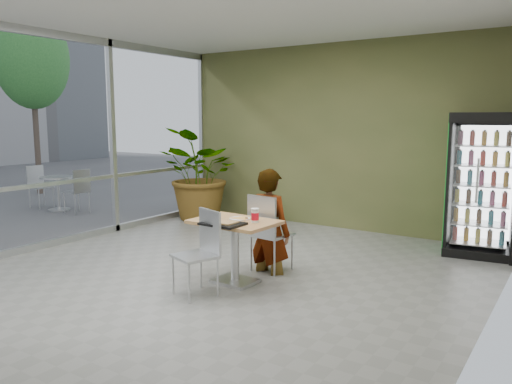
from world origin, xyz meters
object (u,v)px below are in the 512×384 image
chair_far (267,227)px  potted_plant (202,174)px  beverage_fridge (481,185)px  seated_woman (270,232)px  soda_cup (255,216)px  cafeteria_tray (223,224)px  dining_table (235,238)px  chair_near (203,245)px

chair_far → potted_plant: potted_plant is taller
beverage_fridge → potted_plant: size_ratio=1.14×
chair_far → beverage_fridge: bearing=-125.4°
seated_woman → potted_plant: (-2.77, 2.03, 0.37)m
chair_far → soda_cup: size_ratio=6.09×
chair_far → seated_woman: seated_woman is taller
seated_woman → cafeteria_tray: seated_woman is taller
seated_woman → soda_cup: (0.16, -0.57, 0.32)m
cafeteria_tray → beverage_fridge: size_ratio=0.23×
beverage_fridge → potted_plant: beverage_fridge is taller
dining_table → beverage_fridge: (2.16, 2.89, 0.46)m
chair_near → soda_cup: 0.69m
seated_woman → soda_cup: size_ratio=9.96×
dining_table → seated_woman: seated_woman is taller
dining_table → potted_plant: 3.77m
seated_woman → potted_plant: potted_plant is taller
dining_table → potted_plant: (-2.67, 2.64, 0.34)m
cafeteria_tray → chair_near: bearing=-117.6°
chair_far → potted_plant: (-2.76, 2.08, 0.30)m
seated_woman → beverage_fridge: 3.11m
seated_woman → potted_plant: bearing=-30.2°
dining_table → cafeteria_tray: bearing=-82.8°
cafeteria_tray → potted_plant: 3.97m
seated_woman → cafeteria_tray: bearing=91.7°
dining_table → chair_far: size_ratio=1.01×
dining_table → beverage_fridge: bearing=53.3°
dining_table → beverage_fridge: beverage_fridge is taller
chair_near → potted_plant: potted_plant is taller
dining_table → soda_cup: (0.26, 0.04, 0.29)m
dining_table → chair_near: (-0.08, -0.49, 0.01)m
dining_table → seated_woman: 0.62m
chair_far → cafeteria_tray: bearing=92.2°
soda_cup → beverage_fridge: beverage_fridge is taller
chair_far → potted_plant: bearing=-31.0°
beverage_fridge → seated_woman: bearing=-139.6°
soda_cup → beverage_fridge: bearing=56.4°
cafeteria_tray → dining_table: bearing=97.2°
potted_plant → chair_far: bearing=-37.1°
chair_near → cafeteria_tray: (0.11, 0.22, 0.22)m
seated_woman → potted_plant: size_ratio=0.92×
chair_far → soda_cup: (0.17, -0.52, 0.25)m
chair_near → soda_cup: (0.34, 0.53, 0.28)m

